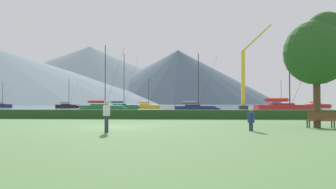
% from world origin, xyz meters
% --- Properties ---
extents(ground_plane, '(1000.00, 1000.00, 0.00)m').
position_xyz_m(ground_plane, '(0.00, 0.00, 0.00)').
color(ground_plane, '#517A42').
extents(harbor_water, '(320.00, 246.00, 0.00)m').
position_xyz_m(harbor_water, '(0.00, 137.00, 0.00)').
color(harbor_water, gray).
rests_on(harbor_water, ground_plane).
extents(hedge_line, '(80.00, 1.20, 0.84)m').
position_xyz_m(hedge_line, '(0.00, 11.00, 0.42)').
color(hedge_line, '#284C23').
rests_on(hedge_line, ground_plane).
extents(sailboat_slip_0, '(7.49, 3.24, 8.55)m').
position_xyz_m(sailboat_slip_0, '(32.40, 87.24, 0.61)').
color(sailboat_slip_0, gold).
rests_on(sailboat_slip_0, harbor_water).
extents(sailboat_slip_2, '(7.71, 2.41, 9.88)m').
position_xyz_m(sailboat_slip_2, '(42.44, 82.93, 0.64)').
color(sailboat_slip_2, red).
rests_on(sailboat_slip_2, harbor_water).
extents(sailboat_slip_3, '(7.45, 2.69, 7.92)m').
position_xyz_m(sailboat_slip_3, '(-53.93, 81.62, 0.60)').
color(sailboat_slip_3, navy).
rests_on(sailboat_slip_3, harbor_water).
extents(sailboat_slip_4, '(8.01, 2.77, 11.12)m').
position_xyz_m(sailboat_slip_4, '(-10.02, 34.99, 0.67)').
color(sailboat_slip_4, '#236B38').
rests_on(sailboat_slip_4, harbor_water).
extents(sailboat_slip_5, '(7.17, 2.81, 8.31)m').
position_xyz_m(sailboat_slip_5, '(-29.46, 72.08, 0.58)').
color(sailboat_slip_5, black).
rests_on(sailboat_slip_5, harbor_water).
extents(sailboat_slip_8, '(7.29, 3.15, 7.73)m').
position_xyz_m(sailboat_slip_8, '(-6.16, 63.80, 0.59)').
color(sailboat_slip_8, gold).
rests_on(sailboat_slip_8, harbor_water).
extents(sailboat_slip_10, '(9.05, 3.16, 9.72)m').
position_xyz_m(sailboat_slip_10, '(17.31, 25.42, 0.73)').
color(sailboat_slip_10, red).
rests_on(sailboat_slip_10, harbor_water).
extents(sailboat_slip_11, '(7.43, 2.72, 9.36)m').
position_xyz_m(sailboat_slip_11, '(5.46, 33.87, 0.61)').
color(sailboat_slip_11, navy).
rests_on(sailboat_slip_11, harbor_water).
extents(sailboat_slip_12, '(7.88, 2.57, 12.10)m').
position_xyz_m(sailboat_slip_12, '(-10.11, 51.81, 0.67)').
color(sailboat_slip_12, '#236B38').
rests_on(sailboat_slip_12, harbor_water).
extents(park_bench_near_path, '(1.65, 0.55, 0.95)m').
position_xyz_m(park_bench_near_path, '(12.35, -0.25, 0.53)').
color(park_bench_near_path, brown).
rests_on(park_bench_near_path, ground_plane).
extents(person_seated_viewer, '(0.36, 0.56, 1.25)m').
position_xyz_m(person_seated_viewer, '(7.80, -2.68, 0.69)').
color(person_seated_viewer, '#2D3347').
rests_on(person_seated_viewer, ground_plane).
extents(person_standing_walker, '(0.36, 0.57, 1.65)m').
position_xyz_m(person_standing_walker, '(0.28, -4.00, 0.97)').
color(person_standing_walker, '#2D3347').
rests_on(person_standing_walker, ground_plane).
extents(park_tree, '(3.90, 3.90, 7.00)m').
position_xyz_m(park_tree, '(12.31, -0.06, 4.79)').
color(park_tree, '#4C3823').
rests_on(park_tree, ground_plane).
extents(dock_crane, '(7.60, 2.00, 19.72)m').
position_xyz_m(dock_crane, '(17.18, 59.24, 6.30)').
color(dock_crane, '#333338').
rests_on(dock_crane, ground_plane).
extents(distant_hill_west_ridge, '(201.84, 201.84, 55.28)m').
position_xyz_m(distant_hill_west_ridge, '(-7.60, 329.15, 27.64)').
color(distant_hill_west_ridge, '#425666').
rests_on(distant_hill_west_ridge, ground_plane).
extents(distant_hill_east_ridge, '(260.04, 260.04, 35.26)m').
position_xyz_m(distant_hill_east_ridge, '(-188.69, 379.05, 17.63)').
color(distant_hill_east_ridge, '#4C6070').
rests_on(distant_hill_east_ridge, ground_plane).
extents(distant_hill_far_shoulder, '(319.85, 319.85, 67.38)m').
position_xyz_m(distant_hill_far_shoulder, '(-112.70, 373.03, 33.69)').
color(distant_hill_far_shoulder, slate).
rests_on(distant_hill_far_shoulder, ground_plane).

